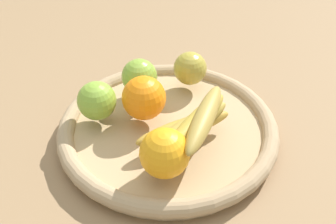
{
  "coord_description": "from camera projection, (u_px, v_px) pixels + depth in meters",
  "views": [
    {
      "loc": [
        0.02,
        -0.57,
        0.52
      ],
      "look_at": [
        0.0,
        0.0,
        0.06
      ],
      "focal_mm": 42.61,
      "sensor_mm": 36.0,
      "label": 1
    }
  ],
  "objects": [
    {
      "name": "ground_plane",
      "position": [
        168.0,
        136.0,
        0.77
      ],
      "size": [
        2.4,
        2.4,
        0.0
      ],
      "primitive_type": "plane",
      "color": "#906F4C",
      "rests_on": "ground"
    },
    {
      "name": "orange_0",
      "position": [
        144.0,
        98.0,
        0.73
      ],
      "size": [
        0.12,
        0.12,
        0.08
      ],
      "primitive_type": "sphere",
      "rotation": [
        0.0,
        0.0,
        2.24
      ],
      "color": "orange",
      "rests_on": "basket"
    },
    {
      "name": "apple_1",
      "position": [
        190.0,
        68.0,
        0.82
      ],
      "size": [
        0.09,
        0.09,
        0.07
      ],
      "primitive_type": "sphere",
      "rotation": [
        0.0,
        0.0,
        0.53
      ],
      "color": "#AA9836",
      "rests_on": "basket"
    },
    {
      "name": "basket",
      "position": [
        168.0,
        129.0,
        0.76
      ],
      "size": [
        0.42,
        0.42,
        0.04
      ],
      "color": "tan",
      "rests_on": "ground_plane"
    },
    {
      "name": "apple_2",
      "position": [
        97.0,
        101.0,
        0.73
      ],
      "size": [
        0.09,
        0.09,
        0.07
      ],
      "primitive_type": "sphere",
      "rotation": [
        0.0,
        0.0,
        1.29
      ],
      "color": "#82AB36",
      "rests_on": "basket"
    },
    {
      "name": "apple_0",
      "position": [
        139.0,
        77.0,
        0.79
      ],
      "size": [
        0.1,
        0.1,
        0.07
      ],
      "primitive_type": "sphere",
      "rotation": [
        0.0,
        0.0,
        2.03
      ],
      "color": "#81A435",
      "rests_on": "basket"
    },
    {
      "name": "orange_1",
      "position": [
        166.0,
        153.0,
        0.62
      ],
      "size": [
        0.09,
        0.09,
        0.08
      ],
      "primitive_type": "sphere",
      "rotation": [
        0.0,
        0.0,
        6.17
      ],
      "color": "orange",
      "rests_on": "basket"
    },
    {
      "name": "banana_bunch",
      "position": [
        193.0,
        124.0,
        0.68
      ],
      "size": [
        0.18,
        0.19,
        0.08
      ],
      "color": "#BB8F34",
      "rests_on": "basket"
    }
  ]
}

